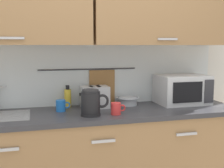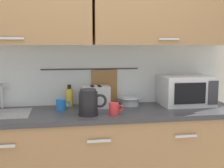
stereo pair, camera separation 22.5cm
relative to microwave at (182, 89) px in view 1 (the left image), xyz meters
The scene contains 9 objects.
counter_unit 1.05m from the microwave, behind, with size 2.53×0.64×0.90m.
back_wall_assembly 1.00m from the microwave, behind, with size 3.70×0.41×2.50m.
microwave is the anchor object (origin of this frame).
electric_kettle 0.96m from the microwave, 164.64° to the right, with size 0.23×0.16×0.21m.
dish_soap_bottle 1.07m from the microwave, behind, with size 0.06×0.06×0.20m.
mug_near_sink 1.14m from the microwave, behind, with size 0.12×0.08×0.09m.
mixing_bowl 0.53m from the microwave, behind, with size 0.21×0.21×0.08m.
toaster 0.83m from the microwave, behind, with size 0.26×0.17×0.19m.
mug_by_kettle 0.77m from the microwave, 159.64° to the right, with size 0.12×0.08×0.09m.
Camera 1 is at (-0.48, -2.04, 1.44)m, focal length 46.64 mm.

